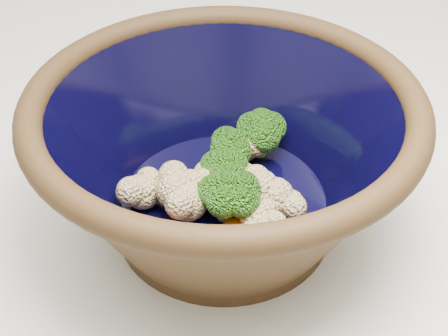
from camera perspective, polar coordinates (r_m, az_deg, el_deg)
name	(u,v)px	position (r m, az deg, el deg)	size (l,w,h in m)	color
mixing_bowl	(224,155)	(0.51, 0.00, 1.16)	(0.39, 0.39, 0.14)	black
vegetable_pile	(232,179)	(0.53, 0.73, -1.03)	(0.17, 0.14, 0.05)	#608442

